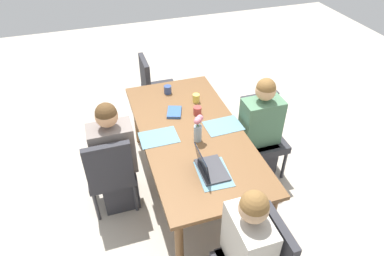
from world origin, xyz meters
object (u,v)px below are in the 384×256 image
object	(u,v)px
chair_far_left_near	(110,171)
coffee_mug_near_right	(197,111)
flower_vase	(198,127)
laptop_head_left_left_mid	(209,167)
coffee_mug_centre_left	(196,98)
dining_table	(192,138)
book_red_cover	(174,112)
person_far_left_near	(115,162)
chair_head_right_right_near	(155,87)
coffee_mug_near_left	(168,90)
chair_near_left_far	(261,132)
person_head_left_left_mid	(246,256)
person_near_left_far	(259,135)

from	to	relation	value
chair_far_left_near	coffee_mug_near_right	size ratio (longest dim) A/B	10.39
flower_vase	chair_far_left_near	bearing A→B (deg)	83.41
laptop_head_left_left_mid	coffee_mug_centre_left	size ratio (longest dim) A/B	3.50
dining_table	book_red_cover	bearing A→B (deg)	12.47
dining_table	coffee_mug_near_right	bearing A→B (deg)	-28.21
person_far_left_near	chair_head_right_right_near	bearing A→B (deg)	-27.77
coffee_mug_near_left	coffee_mug_centre_left	bearing A→B (deg)	-137.27
person_far_left_near	chair_near_left_far	distance (m)	1.57
person_far_left_near	coffee_mug_centre_left	bearing A→B (deg)	-64.83
dining_table	person_head_left_left_mid	size ratio (longest dim) A/B	1.68
book_red_cover	dining_table	bearing A→B (deg)	-147.89
person_near_left_far	coffee_mug_centre_left	size ratio (longest dim) A/B	13.08
laptop_head_left_left_mid	chair_head_right_right_near	bearing A→B (deg)	1.45
person_near_left_far	laptop_head_left_left_mid	size ratio (longest dim) A/B	3.73
person_far_left_near	coffee_mug_centre_left	size ratio (longest dim) A/B	13.08
chair_far_left_near	chair_head_right_right_near	distance (m)	1.57
coffee_mug_near_left	coffee_mug_centre_left	xyz separation A→B (m)	(-0.27, -0.25, 0.00)
flower_vase	coffee_mug_near_right	world-z (taller)	flower_vase
person_far_left_near	coffee_mug_near_left	size ratio (longest dim) A/B	13.22
person_far_left_near	book_red_cover	world-z (taller)	person_far_left_near
coffee_mug_near_right	chair_head_right_right_near	bearing A→B (deg)	11.43
chair_far_left_near	person_far_left_near	size ratio (longest dim) A/B	0.75
chair_far_left_near	chair_near_left_far	world-z (taller)	same
chair_far_left_near	person_head_left_left_mid	world-z (taller)	person_head_left_left_mid
chair_head_right_right_near	flower_vase	world-z (taller)	flower_vase
chair_far_left_near	coffee_mug_centre_left	bearing A→B (deg)	-62.74
coffee_mug_near_left	chair_far_left_near	bearing A→B (deg)	135.62
laptop_head_left_left_mid	coffee_mug_near_right	bearing A→B (deg)	-11.69
chair_far_left_near	dining_table	bearing A→B (deg)	-87.58
person_near_left_far	flower_vase	xyz separation A→B (m)	(-0.13, 0.73, 0.37)
coffee_mug_near_left	coffee_mug_centre_left	distance (m)	0.36
person_head_left_left_mid	book_red_cover	world-z (taller)	person_head_left_left_mid
dining_table	flower_vase	size ratio (longest dim) A/B	7.31
chair_head_right_right_near	flower_vase	bearing A→B (deg)	-176.62
chair_far_left_near	flower_vase	xyz separation A→B (m)	(-0.10, -0.84, 0.40)
person_head_left_left_mid	chair_head_right_right_near	distance (m)	2.60
chair_head_right_right_near	book_red_cover	bearing A→B (deg)	179.68
book_red_cover	laptop_head_left_left_mid	bearing A→B (deg)	-156.97
chair_near_left_far	book_red_cover	distance (m)	0.96
coffee_mug_near_right	coffee_mug_centre_left	bearing A→B (deg)	-15.02
person_near_left_far	coffee_mug_centre_left	world-z (taller)	person_near_left_far
chair_far_left_near	flower_vase	world-z (taller)	flower_vase
coffee_mug_near_left	coffee_mug_centre_left	world-z (taller)	same
person_head_left_left_mid	flower_vase	world-z (taller)	person_head_left_left_mid
person_near_left_far	coffee_mug_near_right	size ratio (longest dim) A/B	13.80
person_head_left_left_mid	chair_far_left_near	bearing A→B (deg)	34.29
coffee_mug_near_left	person_far_left_near	bearing A→B (deg)	135.09
flower_vase	coffee_mug_near_right	xyz separation A→B (m)	(0.40, -0.13, -0.11)
person_head_left_left_mid	flower_vase	xyz separation A→B (m)	(1.12, -0.01, 0.37)
person_near_left_far	chair_head_right_right_near	xyz separation A→B (m)	(1.35, 0.82, -0.03)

